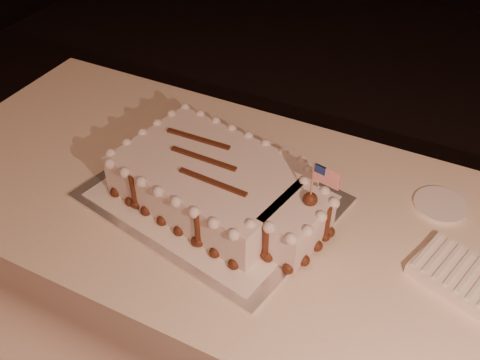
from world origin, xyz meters
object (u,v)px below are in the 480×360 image
at_px(cake_board, 212,197).
at_px(sheet_cake, 221,185).
at_px(banquet_table, 344,339).
at_px(side_plate, 441,205).
at_px(napkin_stack, 462,275).

bearing_deg(cake_board, sheet_cake, 0.41).
bearing_deg(banquet_table, cake_board, -177.51).
relative_size(cake_board, side_plate, 4.44).
relative_size(cake_board, napkin_stack, 2.56).
distance_m(cake_board, napkin_stack, 0.60).
relative_size(banquet_table, cake_board, 4.13).
distance_m(napkin_stack, side_plate, 0.23).
xyz_separation_m(cake_board, side_plate, (0.52, 0.23, 0.00)).
relative_size(sheet_cake, napkin_stack, 2.52).
height_order(napkin_stack, side_plate, napkin_stack).
relative_size(banquet_table, napkin_stack, 10.59).
relative_size(banquet_table, side_plate, 18.36).
bearing_deg(napkin_stack, side_plate, 111.49).
height_order(cake_board, napkin_stack, napkin_stack).
bearing_deg(side_plate, sheet_cake, -154.20).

